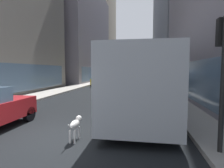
{
  "coord_description": "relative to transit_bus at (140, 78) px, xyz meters",
  "views": [
    {
      "loc": [
        2.9,
        -5.35,
        2.23
      ],
      "look_at": [
        1.12,
        5.32,
        1.4
      ],
      "focal_mm": 28.53,
      "sensor_mm": 36.0,
      "label": 1
    }
  ],
  "objects": [
    {
      "name": "sidewalk_right",
      "position": [
        2.9,
        29.86,
        -1.7
      ],
      "size": [
        2.4,
        110.0,
        0.15
      ],
      "primitive_type": "cube",
      "color": "gray",
      "rests_on": "ground"
    },
    {
      "name": "building_right_far",
      "position": [
        9.1,
        41.47,
        19.05
      ],
      "size": [
        11.08,
        17.28,
        41.68
      ],
      "color": "slate",
      "rests_on": "ground"
    },
    {
      "name": "car_blue_hatchback",
      "position": [
        -5.6,
        37.21,
        -0.96
      ],
      "size": [
        1.91,
        3.91,
        1.62
      ],
      "color": "#4C6BB7",
      "rests_on": "ground"
    },
    {
      "name": "building_left_far",
      "position": [
        -14.7,
        49.26,
        13.85
      ],
      "size": [
        9.74,
        18.73,
        31.27
      ],
      "color": "#A0937F",
      "rests_on": "ground"
    },
    {
      "name": "ground_plane",
      "position": [
        -2.8,
        29.86,
        -1.78
      ],
      "size": [
        120.0,
        120.0,
        0.0
      ],
      "primitive_type": "plane",
      "color": "black"
    },
    {
      "name": "building_left_mid",
      "position": [
        -14.7,
        26.51,
        8.04
      ],
      "size": [
        11.4,
        23.97,
        19.64
      ],
      "color": "slate",
      "rests_on": "ground"
    },
    {
      "name": "car_yellow_taxi",
      "position": [
        -5.6,
        14.15,
        -0.95
      ],
      "size": [
        1.93,
        4.39,
        1.62
      ],
      "color": "yellow",
      "rests_on": "ground"
    },
    {
      "name": "dalmatian_dog",
      "position": [
        -1.97,
        -5.21,
        -1.26
      ],
      "size": [
        0.22,
        0.96,
        0.72
      ],
      "color": "white",
      "rests_on": "ground"
    },
    {
      "name": "building_right_mid",
      "position": [
        9.1,
        22.96,
        7.51
      ],
      "size": [
        11.55,
        17.94,
        18.58
      ],
      "color": "slate",
      "rests_on": "ground"
    },
    {
      "name": "transit_bus",
      "position": [
        0.0,
        0.0,
        0.0
      ],
      "size": [
        2.78,
        11.53,
        3.05
      ],
      "color": "#999EA3",
      "rests_on": "ground"
    },
    {
      "name": "box_truck",
      "position": [
        -5.6,
        25.31,
        -0.11
      ],
      "size": [
        2.3,
        7.5,
        3.05
      ],
      "color": "#19519E",
      "rests_on": "ground"
    },
    {
      "name": "sidewalk_left",
      "position": [
        -8.5,
        29.86,
        -1.7
      ],
      "size": [
        2.4,
        110.0,
        0.15
      ],
      "primitive_type": "cube",
      "color": "#ADA89E",
      "rests_on": "ground"
    },
    {
      "name": "traffic_light_near",
      "position": [
        2.1,
        -5.61,
        0.66
      ],
      "size": [
        0.24,
        0.41,
        3.4
      ],
      "color": "black",
      "rests_on": "sidewalk_right"
    },
    {
      "name": "car_black_suv",
      "position": [
        0.0,
        16.96,
        -0.95
      ],
      "size": [
        1.92,
        4.59,
        1.62
      ],
      "color": "black",
      "rests_on": "ground"
    }
  ]
}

